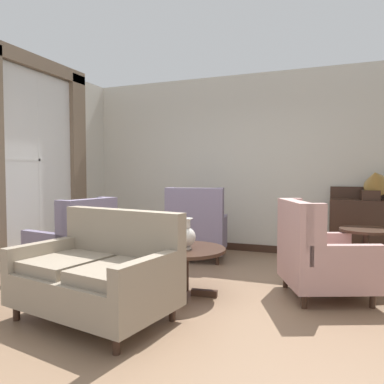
{
  "coord_description": "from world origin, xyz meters",
  "views": [
    {
      "loc": [
        1.27,
        -3.44,
        1.31
      ],
      "look_at": [
        -0.31,
        0.67,
        1.09
      ],
      "focal_mm": 34.61,
      "sensor_mm": 36.0,
      "label": 1
    }
  ],
  "objects_px": {
    "coffee_table": "(184,256)",
    "armchair_far_left": "(318,256)",
    "side_table": "(365,251)",
    "settee": "(99,274)",
    "porcelain_vase": "(186,236)",
    "armchair_foreground_right": "(197,230)",
    "sideboard": "(369,228)",
    "armchair_near_window": "(75,245)",
    "gramophone": "(375,182)"
  },
  "relations": [
    {
      "from": "coffee_table",
      "to": "armchair_far_left",
      "type": "xyz_separation_m",
      "value": [
        1.34,
        0.44,
        0.01
      ]
    },
    {
      "from": "armchair_far_left",
      "to": "side_table",
      "type": "xyz_separation_m",
      "value": [
        0.5,
        0.6,
        -0.02
      ]
    },
    {
      "from": "settee",
      "to": "armchair_far_left",
      "type": "height_order",
      "value": "armchair_far_left"
    },
    {
      "from": "coffee_table",
      "to": "porcelain_vase",
      "type": "relative_size",
      "value": 2.69
    },
    {
      "from": "settee",
      "to": "armchair_far_left",
      "type": "distance_m",
      "value": 2.25
    },
    {
      "from": "armchair_foreground_right",
      "to": "coffee_table",
      "type": "bearing_deg",
      "value": 94.95
    },
    {
      "from": "armchair_far_left",
      "to": "sideboard",
      "type": "relative_size",
      "value": 0.97
    },
    {
      "from": "armchair_near_window",
      "to": "gramophone",
      "type": "xyz_separation_m",
      "value": [
        3.52,
        2.05,
        0.77
      ]
    },
    {
      "from": "side_table",
      "to": "porcelain_vase",
      "type": "bearing_deg",
      "value": -149.06
    },
    {
      "from": "coffee_table",
      "to": "gramophone",
      "type": "height_order",
      "value": "gramophone"
    },
    {
      "from": "settee",
      "to": "side_table",
      "type": "distance_m",
      "value": 3.01
    },
    {
      "from": "porcelain_vase",
      "to": "armchair_near_window",
      "type": "height_order",
      "value": "armchair_near_window"
    },
    {
      "from": "sideboard",
      "to": "porcelain_vase",
      "type": "bearing_deg",
      "value": -130.64
    },
    {
      "from": "porcelain_vase",
      "to": "armchair_far_left",
      "type": "relative_size",
      "value": 0.31
    },
    {
      "from": "coffee_table",
      "to": "sideboard",
      "type": "bearing_deg",
      "value": 48.34
    },
    {
      "from": "settee",
      "to": "coffee_table",
      "type": "bearing_deg",
      "value": 72.1
    },
    {
      "from": "armchair_far_left",
      "to": "sideboard",
      "type": "height_order",
      "value": "sideboard"
    },
    {
      "from": "armchair_far_left",
      "to": "sideboard",
      "type": "bearing_deg",
      "value": -41.91
    },
    {
      "from": "coffee_table",
      "to": "gramophone",
      "type": "bearing_deg",
      "value": 46.43
    },
    {
      "from": "coffee_table",
      "to": "armchair_near_window",
      "type": "height_order",
      "value": "armchair_near_window"
    },
    {
      "from": "side_table",
      "to": "gramophone",
      "type": "relative_size",
      "value": 1.23
    },
    {
      "from": "armchair_foreground_right",
      "to": "sideboard",
      "type": "distance_m",
      "value": 2.5
    },
    {
      "from": "armchair_foreground_right",
      "to": "sideboard",
      "type": "bearing_deg",
      "value": -174.81
    },
    {
      "from": "settee",
      "to": "gramophone",
      "type": "height_order",
      "value": "gramophone"
    },
    {
      "from": "side_table",
      "to": "sideboard",
      "type": "height_order",
      "value": "sideboard"
    },
    {
      "from": "coffee_table",
      "to": "settee",
      "type": "height_order",
      "value": "settee"
    },
    {
      "from": "armchair_far_left",
      "to": "settee",
      "type": "bearing_deg",
      "value": 103.82
    },
    {
      "from": "settee",
      "to": "sideboard",
      "type": "distance_m",
      "value": 3.96
    },
    {
      "from": "coffee_table",
      "to": "armchair_foreground_right",
      "type": "relative_size",
      "value": 0.81
    },
    {
      "from": "coffee_table",
      "to": "side_table",
      "type": "bearing_deg",
      "value": 29.58
    },
    {
      "from": "coffee_table",
      "to": "porcelain_vase",
      "type": "xyz_separation_m",
      "value": [
        0.04,
        -0.03,
        0.23
      ]
    },
    {
      "from": "settee",
      "to": "sideboard",
      "type": "xyz_separation_m",
      "value": [
        2.45,
        3.1,
        0.12
      ]
    },
    {
      "from": "armchair_near_window",
      "to": "gramophone",
      "type": "relative_size",
      "value": 1.85
    },
    {
      "from": "coffee_table",
      "to": "armchair_far_left",
      "type": "bearing_deg",
      "value": 18.29
    },
    {
      "from": "settee",
      "to": "armchair_foreground_right",
      "type": "relative_size",
      "value": 1.39
    },
    {
      "from": "sideboard",
      "to": "armchair_near_window",
      "type": "bearing_deg",
      "value": -148.37
    },
    {
      "from": "porcelain_vase",
      "to": "gramophone",
      "type": "bearing_deg",
      "value": 47.46
    },
    {
      "from": "settee",
      "to": "sideboard",
      "type": "bearing_deg",
      "value": 62.05
    },
    {
      "from": "armchair_foreground_right",
      "to": "armchair_near_window",
      "type": "bearing_deg",
      "value": 43.26
    },
    {
      "from": "side_table",
      "to": "gramophone",
      "type": "bearing_deg",
      "value": 80.34
    },
    {
      "from": "coffee_table",
      "to": "porcelain_vase",
      "type": "distance_m",
      "value": 0.24
    },
    {
      "from": "coffee_table",
      "to": "armchair_near_window",
      "type": "relative_size",
      "value": 0.89
    },
    {
      "from": "sideboard",
      "to": "armchair_foreground_right",
      "type": "bearing_deg",
      "value": -164.24
    },
    {
      "from": "side_table",
      "to": "armchair_foreground_right",
      "type": "bearing_deg",
      "value": 167.66
    },
    {
      "from": "sideboard",
      "to": "gramophone",
      "type": "distance_m",
      "value": 0.68
    },
    {
      "from": "armchair_far_left",
      "to": "gramophone",
      "type": "xyz_separation_m",
      "value": [
        0.68,
        1.69,
        0.76
      ]
    },
    {
      "from": "coffee_table",
      "to": "armchair_foreground_right",
      "type": "bearing_deg",
      "value": 105.53
    },
    {
      "from": "settee",
      "to": "armchair_near_window",
      "type": "bearing_deg",
      "value": 147.04
    },
    {
      "from": "settee",
      "to": "side_table",
      "type": "relative_size",
      "value": 2.28
    },
    {
      "from": "coffee_table",
      "to": "gramophone",
      "type": "xyz_separation_m",
      "value": [
        2.03,
        2.13,
        0.78
      ]
    }
  ]
}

